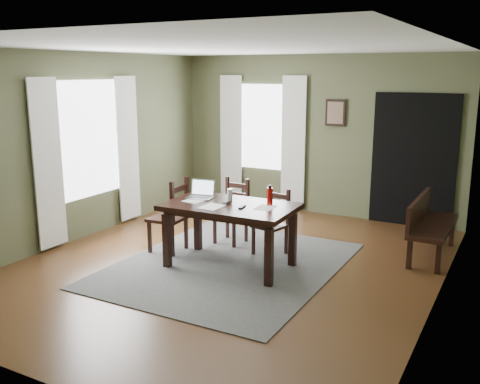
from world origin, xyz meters
The scene contains 24 objects.
ground centered at (0.00, 0.00, -0.01)m, with size 5.00×6.00×0.01m.
room_shell centered at (0.00, 0.00, 1.80)m, with size 5.02×6.02×2.71m.
rug centered at (0.00, 0.00, 0.01)m, with size 2.60×3.20×0.01m.
dining_table centered at (0.04, -0.03, 0.72)m, with size 1.64×1.02×0.80m.
chair_end centered at (-0.95, 0.08, 0.50)m, with size 0.48×0.47×1.02m.
chair_back_left centered at (-0.42, 0.84, 0.45)m, with size 0.43×0.43×0.92m.
chair_back_right centered at (0.30, 0.66, 0.44)m, with size 0.46×0.46×0.89m.
bench centered at (2.15, 1.57, 0.48)m, with size 0.45×1.42×0.80m.
laptop centered at (-0.47, 0.11, 0.87)m, with size 0.38×0.32×0.23m.
computer_mouse centered at (-0.01, -0.05, 0.83)m, with size 0.06×0.10×0.03m, color #3F3F42.
tv_remote centered at (0.25, -0.10, 0.82)m, with size 0.04×0.16×0.02m, color black.
drinking_glass centered at (-0.06, 0.15, 0.89)m, with size 0.07×0.07×0.15m, color silver.
water_bottle centered at (0.49, 0.17, 0.93)m, with size 0.09×0.09×0.25m.
paper_a centered at (-0.44, -0.06, 0.82)m, with size 0.23×0.30×0.00m, color white.
paper_d centered at (0.50, 0.03, 0.82)m, with size 0.21×0.28×0.00m, color white.
paper_e centered at (-0.09, -0.25, 0.82)m, with size 0.24×0.32×0.00m, color white.
window_left centered at (-2.47, 0.20, 1.45)m, with size 0.01×1.30×1.70m.
window_back centered at (-1.00, 2.97, 1.45)m, with size 1.00×0.01×1.50m.
curtain_left_near centered at (-2.44, -0.62, 1.20)m, with size 0.03×0.48×2.30m.
curtain_left_far centered at (-2.44, 1.02, 1.20)m, with size 0.03×0.48×2.30m.
curtain_back_left centered at (-1.62, 2.94, 1.20)m, with size 0.44×0.03×2.30m.
curtain_back_right centered at (-0.38, 2.94, 1.20)m, with size 0.44×0.03×2.30m.
framed_picture centered at (0.35, 2.97, 1.75)m, with size 0.34×0.03×0.44m.
doorway_back centered at (1.65, 2.97, 1.05)m, with size 1.30×0.03×2.10m.
Camera 1 is at (3.21, -5.61, 2.43)m, focal length 40.00 mm.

